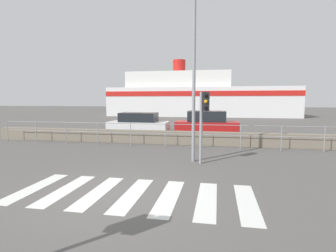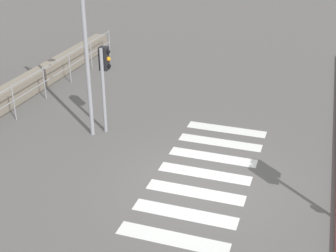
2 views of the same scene
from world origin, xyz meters
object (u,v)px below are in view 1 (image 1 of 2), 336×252
(streetlamp, at_px, (194,57))
(ferry_boat, at_px, (196,97))
(parked_car_white, at_px, (139,124))
(traffic_light_far, at_px, (204,111))
(parked_car_red, at_px, (207,124))

(streetlamp, bearing_deg, ferry_boat, 94.49)
(parked_car_white, bearing_deg, ferry_boat, 83.54)
(ferry_boat, bearing_deg, traffic_light_far, -84.73)
(ferry_boat, distance_m, parked_car_red, 20.76)
(parked_car_white, bearing_deg, traffic_light_far, -58.89)
(ferry_boat, distance_m, parked_car_white, 20.76)
(ferry_boat, bearing_deg, parked_car_white, -96.46)
(streetlamp, height_order, parked_car_red, streetlamp)
(traffic_light_far, height_order, ferry_boat, ferry_boat)
(streetlamp, xyz_separation_m, parked_car_red, (0.18, 8.15, -3.15))
(traffic_light_far, bearing_deg, parked_car_red, 91.56)
(parked_car_white, bearing_deg, streetlamp, -60.70)
(traffic_light_far, xyz_separation_m, parked_car_white, (-4.98, 8.25, -1.30))
(traffic_light_far, distance_m, ferry_boat, 28.90)
(traffic_light_far, bearing_deg, streetlamp, 166.34)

